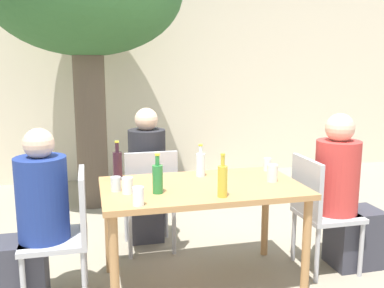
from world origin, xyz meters
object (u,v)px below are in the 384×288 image
object	(u,v)px
oil_cruet_3	(223,180)
drinking_glass_4	(272,173)
person_seated_2	(146,183)
drinking_glass_3	(127,185)
dining_table_front	(202,197)
patio_chair_1	(318,207)
drinking_glass_1	(116,184)
drinking_glass_0	(267,164)
water_bottle_2	(201,164)
drinking_glass_2	(138,196)
patio_chair_0	(67,229)
person_seated_1	(345,199)
person_seated_0	(30,229)
patio_chair_2	(150,194)
wine_bottle_0	(118,165)
green_bottle_1	(158,178)

from	to	relation	value
oil_cruet_3	drinking_glass_4	world-z (taller)	oil_cruet_3
person_seated_2	drinking_glass_3	xyz separation A→B (m)	(-0.25, -0.96, 0.26)
dining_table_front	oil_cruet_3	world-z (taller)	oil_cruet_3
drinking_glass_4	person_seated_2	bearing A→B (deg)	132.11
patio_chair_1	drinking_glass_1	xyz separation A→B (m)	(-1.58, -0.00, 0.29)
drinking_glass_4	drinking_glass_3	bearing A→B (deg)	-177.69
person_seated_2	drinking_glass_0	xyz separation A→B (m)	(0.93, -0.60, 0.26)
drinking_glass_4	water_bottle_2	bearing A→B (deg)	149.79
patio_chair_1	drinking_glass_4	distance (m)	0.52
drinking_glass_0	drinking_glass_2	size ratio (longest dim) A/B	0.88
patio_chair_0	drinking_glass_4	xyz separation A→B (m)	(1.50, -0.03, 0.31)
patio_chair_0	person_seated_1	size ratio (longest dim) A/B	0.73
patio_chair_1	oil_cruet_3	distance (m)	1.01
patio_chair_1	drinking_glass_1	distance (m)	1.60
person_seated_0	drinking_glass_0	bearing A→B (deg)	98.92
patio_chair_2	drinking_glass_1	bearing A→B (deg)	63.46
person_seated_2	oil_cruet_3	distance (m)	1.28
person_seated_2	oil_cruet_3	size ratio (longest dim) A/B	4.30
patio_chair_0	patio_chair_2	bearing A→B (deg)	134.28
person_seated_2	drinking_glass_0	size ratio (longest dim) A/B	12.16
dining_table_front	water_bottle_2	world-z (taller)	water_bottle_2
dining_table_front	oil_cruet_3	size ratio (longest dim) A/B	4.92
patio_chair_1	wine_bottle_0	distance (m)	1.61
wine_bottle_0	drinking_glass_1	xyz separation A→B (m)	(-0.04, -0.31, -0.07)
drinking_glass_1	oil_cruet_3	bearing A→B (deg)	-23.67
wine_bottle_0	green_bottle_1	xyz separation A→B (m)	(0.24, -0.42, -0.01)
person_seated_0	patio_chair_1	bearing A→B (deg)	90.00
drinking_glass_2	drinking_glass_4	world-z (taller)	drinking_glass_4
drinking_glass_4	patio_chair_1	bearing A→B (deg)	4.26
drinking_glass_3	drinking_glass_4	size ratio (longest dim) A/B	0.86
person_seated_1	wine_bottle_0	bearing A→B (deg)	80.24
oil_cruet_3	drinking_glass_0	distance (m)	0.83
drinking_glass_4	drinking_glass_1	bearing A→B (deg)	178.68
oil_cruet_3	drinking_glass_3	bearing A→B (deg)	159.43
drinking_glass_2	patio_chair_2	bearing A→B (deg)	77.97
patio_chair_1	drinking_glass_0	size ratio (longest dim) A/B	8.89
person_seated_1	water_bottle_2	distance (m)	1.20
person_seated_2	water_bottle_2	bearing A→B (deg)	118.58
drinking_glass_1	drinking_glass_2	distance (m)	0.36
dining_table_front	drinking_glass_4	world-z (taller)	drinking_glass_4
drinking_glass_0	drinking_glass_1	world-z (taller)	drinking_glass_0
person_seated_2	green_bottle_1	distance (m)	1.05
patio_chair_1	drinking_glass_0	xyz separation A→B (m)	(-0.32, 0.29, 0.30)
person_seated_2	drinking_glass_3	size ratio (longest dim) A/B	11.32
drinking_glass_0	drinking_glass_4	world-z (taller)	drinking_glass_4
oil_cruet_3	drinking_glass_1	size ratio (longest dim) A/B	2.91
oil_cruet_3	drinking_glass_3	distance (m)	0.65
person_seated_1	drinking_glass_4	distance (m)	0.70
person_seated_1	drinking_glass_1	world-z (taller)	person_seated_1
water_bottle_2	oil_cruet_3	xyz separation A→B (m)	(0.00, -0.55, 0.02)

